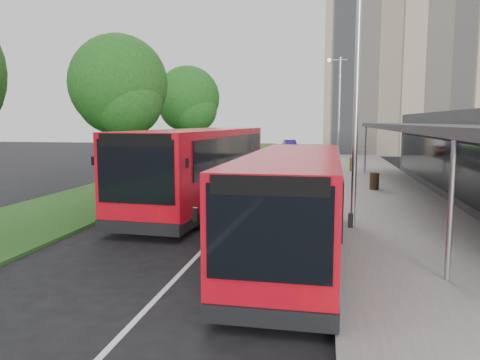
% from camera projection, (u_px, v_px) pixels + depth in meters
% --- Properties ---
extents(ground, '(120.00, 120.00, 0.00)m').
position_uv_depth(ground, '(213.00, 240.00, 14.03)').
color(ground, black).
rests_on(ground, ground).
extents(pavement, '(5.00, 80.00, 0.15)m').
position_uv_depth(pavement, '(365.00, 172.00, 32.47)').
color(pavement, slate).
rests_on(pavement, ground).
extents(grass_verge, '(5.00, 80.00, 0.10)m').
position_uv_depth(grass_verge, '(185.00, 169.00, 34.79)').
color(grass_verge, '#1E4516').
rests_on(grass_verge, ground).
extents(lane_centre_line, '(0.12, 70.00, 0.01)m').
position_uv_depth(lane_centre_line, '(271.00, 179.00, 28.67)').
color(lane_centre_line, silver).
rests_on(lane_centre_line, ground).
extents(kerb_dashes, '(0.12, 56.00, 0.01)m').
position_uv_depth(kerb_dashes, '(325.00, 173.00, 31.98)').
color(kerb_dashes, silver).
rests_on(kerb_dashes, ground).
extents(office_block, '(22.00, 12.00, 18.00)m').
position_uv_depth(office_block, '(426.00, 71.00, 51.40)').
color(office_block, tan).
rests_on(office_block, ground).
extents(tree_mid, '(4.90, 4.90, 7.87)m').
position_uv_depth(tree_mid, '(119.00, 91.00, 23.48)').
color(tree_mid, black).
rests_on(tree_mid, ground).
extents(tree_far, '(4.78, 4.78, 7.68)m').
position_uv_depth(tree_far, '(188.00, 102.00, 35.21)').
color(tree_far, black).
rests_on(tree_far, ground).
extents(lamp_post_near, '(1.44, 0.28, 8.00)m').
position_uv_depth(lamp_post_near, '(354.00, 84.00, 14.66)').
color(lamp_post_near, '#93959B').
rests_on(lamp_post_near, pavement).
extents(lamp_post_far, '(1.44, 0.28, 8.00)m').
position_uv_depth(lamp_post_far, '(338.00, 105.00, 34.18)').
color(lamp_post_far, '#93959B').
rests_on(lamp_post_far, pavement).
extents(bus_main, '(2.63, 9.66, 2.72)m').
position_uv_depth(bus_main, '(293.00, 205.00, 12.11)').
color(bus_main, red).
rests_on(bus_main, ground).
extents(bus_second, '(3.65, 11.53, 3.22)m').
position_uv_depth(bus_second, '(200.00, 168.00, 18.99)').
color(bus_second, red).
rests_on(bus_second, ground).
extents(litter_bin, '(0.56, 0.56, 0.83)m').
position_uv_depth(litter_bin, '(374.00, 181.00, 23.43)').
color(litter_bin, '#3C2618').
rests_on(litter_bin, pavement).
extents(bollard, '(0.18, 0.18, 0.93)m').
position_uv_depth(bollard, '(350.00, 164.00, 32.00)').
color(bollard, yellow).
rests_on(bollard, pavement).
extents(car_near, '(1.88, 3.27, 1.05)m').
position_uv_depth(car_near, '(310.00, 149.00, 51.66)').
color(car_near, '#59150C').
rests_on(car_near, ground).
extents(car_far, '(2.24, 4.17, 1.31)m').
position_uv_depth(car_far, '(290.00, 145.00, 57.14)').
color(car_far, navy).
rests_on(car_far, ground).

